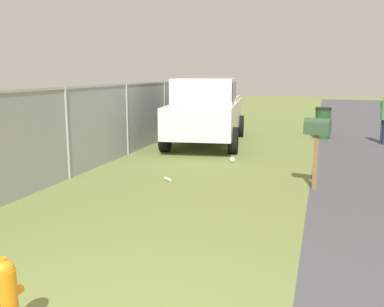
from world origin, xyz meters
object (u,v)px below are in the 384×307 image
at_px(pickup_truck, 206,110).
at_px(trash_bin, 323,123).
at_px(fire_hydrant, 5,301).
at_px(mailbox, 317,133).

xyz_separation_m(pickup_truck, trash_bin, (2.33, -3.57, -0.56)).
height_order(pickup_truck, trash_bin, pickup_truck).
bearing_deg(fire_hydrant, trash_bin, -99.56).
bearing_deg(fire_hydrant, mailbox, -110.93).
bearing_deg(pickup_truck, trash_bin, 115.55).
bearing_deg(trash_bin, pickup_truck, 123.15).
xyz_separation_m(fire_hydrant, trash_bin, (12.79, -2.50, 0.19)).
relative_size(mailbox, trash_bin, 1.30).
bearing_deg(mailbox, trash_bin, 12.87).
relative_size(fire_hydrant, pickup_truck, 0.14).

